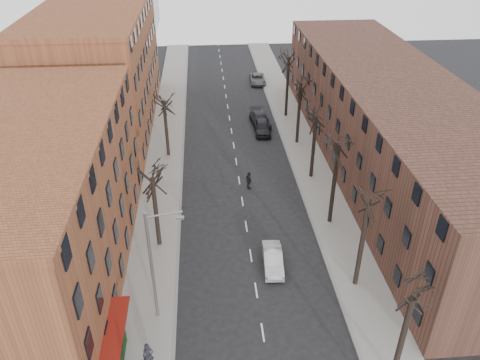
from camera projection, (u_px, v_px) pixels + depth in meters
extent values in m
cube|color=gray|center=(166.00, 151.00, 54.21)|extent=(4.00, 90.00, 0.15)
cube|color=gray|center=(302.00, 146.00, 55.33)|extent=(4.00, 90.00, 0.15)
cube|color=brown|center=(32.00, 212.00, 33.54)|extent=(12.00, 26.00, 12.00)
cube|color=brown|center=(100.00, 70.00, 57.69)|extent=(12.00, 28.00, 14.00)
cube|color=#533026|center=(389.00, 123.00, 49.07)|extent=(12.00, 50.00, 10.00)
cylinder|color=slate|center=(152.00, 269.00, 30.69)|extent=(0.20, 0.20, 9.00)
cylinder|color=slate|center=(163.00, 215.00, 28.53)|extent=(2.39, 0.12, 0.46)
cube|color=slate|center=(180.00, 218.00, 28.75)|extent=(0.50, 0.22, 0.14)
imported|color=#ACB0B3|center=(273.00, 259.00, 37.18)|extent=(1.70, 4.31, 1.40)
imported|color=black|center=(262.00, 127.00, 58.18)|extent=(2.03, 4.76, 1.60)
imported|color=black|center=(260.00, 119.00, 60.22)|extent=(2.64, 5.50, 1.54)
imported|color=#55575C|center=(258.00, 79.00, 73.68)|extent=(2.42, 5.03, 1.38)
imported|color=black|center=(148.00, 355.00, 28.97)|extent=(0.74, 0.55, 1.86)
imported|color=black|center=(117.00, 337.00, 30.39)|extent=(0.75, 0.60, 1.48)
imported|color=black|center=(249.00, 180.00, 46.91)|extent=(0.84, 1.24, 1.96)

